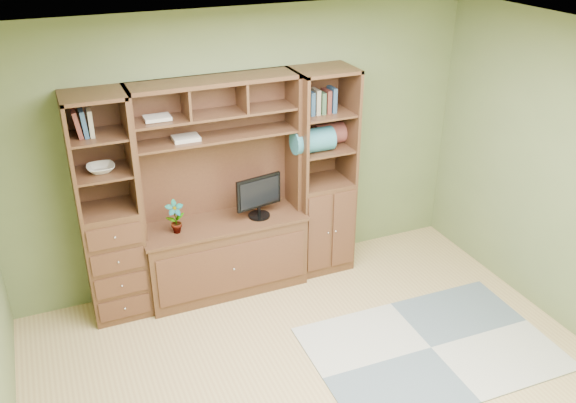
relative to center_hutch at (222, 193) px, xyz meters
name	(u,v)px	position (x,y,z in m)	size (l,w,h in m)	color
room	(344,251)	(0.31, -1.73, 0.28)	(4.60, 4.10, 2.64)	tan
center_hutch	(222,193)	(0.00, 0.00, 0.00)	(1.54, 0.53, 2.05)	#4A2C1A
left_tower	(108,211)	(-1.00, 0.04, 0.00)	(0.50, 0.45, 2.05)	#4A2C1A
right_tower	(322,173)	(1.02, 0.04, 0.00)	(0.55, 0.45, 2.05)	#4A2C1A
rug	(431,348)	(1.31, -1.54, -1.02)	(2.01, 1.34, 0.01)	gray
monitor	(259,190)	(0.34, -0.03, -0.01)	(0.46, 0.20, 0.56)	black
orchid	(175,217)	(-0.45, -0.03, -0.14)	(0.16, 0.11, 0.31)	#945D32
magazines	(186,138)	(-0.27, 0.09, 0.53)	(0.23, 0.17, 0.04)	#BBB0A0
bowl	(101,168)	(-1.01, 0.04, 0.39)	(0.23, 0.23, 0.06)	silver
blanket_teal	(313,140)	(0.89, -0.01, 0.38)	(0.39, 0.22, 0.22)	#2E6D7B
blanket_red	(333,133)	(1.17, 0.12, 0.36)	(0.36, 0.20, 0.20)	brown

